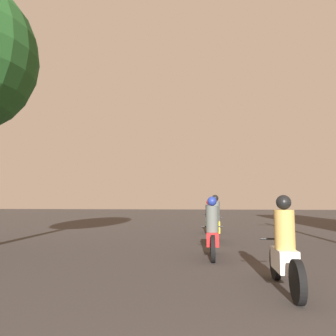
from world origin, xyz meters
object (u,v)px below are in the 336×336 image
object	(u,v)px
motorcycle_white	(285,251)
motorcycle_yellow	(215,223)
motorcycle_red	(212,233)
motorcycle_green	(209,219)

from	to	relation	value
motorcycle_white	motorcycle_yellow	distance (m)	6.33
motorcycle_white	motorcycle_red	size ratio (longest dim) A/B	1.09
motorcycle_red	motorcycle_yellow	size ratio (longest dim) A/B	0.93
motorcycle_yellow	motorcycle_green	distance (m)	3.53
motorcycle_yellow	motorcycle_green	world-z (taller)	motorcycle_yellow
motorcycle_white	motorcycle_red	world-z (taller)	motorcycle_red
motorcycle_yellow	motorcycle_green	bearing A→B (deg)	99.25
motorcycle_red	motorcycle_yellow	distance (m)	3.32
motorcycle_green	motorcycle_red	bearing A→B (deg)	-84.76
motorcycle_red	motorcycle_green	xyz separation A→B (m)	(-0.03, 6.83, -0.00)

